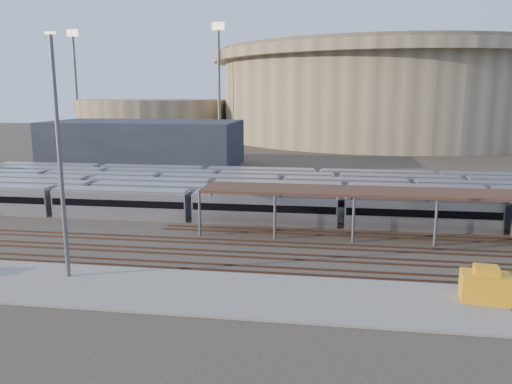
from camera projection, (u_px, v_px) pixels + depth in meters
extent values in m
plane|color=#383026|center=(268.00, 242.00, 54.52)|extent=(420.00, 420.00, 0.00)
cube|color=gray|center=(185.00, 291.00, 40.67)|extent=(50.00, 9.00, 0.20)
cube|color=silver|center=(341.00, 212.00, 60.79)|extent=(112.00, 2.90, 3.60)
cube|color=silver|center=(224.00, 201.00, 67.11)|extent=(112.00, 2.90, 3.60)
cube|color=silver|center=(345.00, 198.00, 68.85)|extent=(112.00, 2.90, 3.60)
cube|color=silver|center=(281.00, 190.00, 74.27)|extent=(112.00, 2.90, 3.60)
cube|color=silver|center=(336.00, 187.00, 77.15)|extent=(112.00, 2.90, 3.60)
cube|color=silver|center=(317.00, 182.00, 81.67)|extent=(112.00, 2.90, 3.60)
cylinder|color=#59595E|center=(200.00, 214.00, 56.47)|extent=(0.30, 0.30, 5.00)
cylinder|color=#59595E|center=(211.00, 204.00, 61.71)|extent=(0.30, 0.30, 5.00)
cylinder|color=#59595E|center=(275.00, 217.00, 55.22)|extent=(0.30, 0.30, 5.00)
cylinder|color=#59595E|center=(280.00, 206.00, 60.46)|extent=(0.30, 0.30, 5.00)
cylinder|color=#59595E|center=(353.00, 220.00, 53.98)|extent=(0.30, 0.30, 5.00)
cylinder|color=#59595E|center=(352.00, 209.00, 59.22)|extent=(0.30, 0.30, 5.00)
cylinder|color=#59595E|center=(436.00, 223.00, 52.73)|extent=(0.30, 0.30, 5.00)
cylinder|color=#59595E|center=(426.00, 211.00, 57.97)|extent=(0.30, 0.30, 5.00)
cylinder|color=#59595E|center=(504.00, 214.00, 56.73)|extent=(0.30, 0.30, 5.00)
cube|color=#362516|center=(473.00, 194.00, 54.22)|extent=(60.00, 6.00, 0.30)
cube|color=#4C3323|center=(266.00, 246.00, 52.81)|extent=(170.00, 0.12, 0.18)
cube|color=#4C3323|center=(268.00, 242.00, 54.26)|extent=(170.00, 0.12, 0.18)
cube|color=#4C3323|center=(261.00, 258.00, 48.93)|extent=(170.00, 0.12, 0.18)
cube|color=#4C3323|center=(263.00, 253.00, 50.38)|extent=(170.00, 0.12, 0.18)
cube|color=#4C3323|center=(255.00, 272.00, 45.04)|extent=(170.00, 0.12, 0.18)
cube|color=#4C3323|center=(257.00, 266.00, 46.50)|extent=(170.00, 0.12, 0.18)
cylinder|color=gray|center=(382.00, 99.00, 184.07)|extent=(116.00, 116.00, 28.00)
cylinder|color=gray|center=(385.00, 56.00, 181.09)|extent=(124.00, 124.00, 3.00)
cylinder|color=brown|center=(385.00, 50.00, 180.66)|extent=(120.00, 120.00, 1.50)
cylinder|color=gray|center=(153.00, 118.00, 188.05)|extent=(56.00, 56.00, 14.00)
cube|color=#1E232D|center=(144.00, 143.00, 112.02)|extent=(42.00, 20.00, 10.00)
cylinder|color=#59595E|center=(219.00, 88.00, 162.17)|extent=(1.00, 1.00, 36.00)
cube|color=#FFF2CC|center=(218.00, 26.00, 158.48)|extent=(4.00, 0.60, 2.40)
cylinder|color=#59595E|center=(76.00, 88.00, 179.86)|extent=(1.00, 1.00, 36.00)
cube|color=#FFF2CC|center=(72.00, 33.00, 176.17)|extent=(4.00, 0.60, 2.40)
cylinder|color=#59595E|center=(292.00, 89.00, 207.80)|extent=(1.00, 1.00, 36.00)
cube|color=#FFF2CC|center=(293.00, 41.00, 204.10)|extent=(4.00, 0.60, 2.40)
cylinder|color=#59595E|center=(60.00, 161.00, 41.76)|extent=(0.36, 0.36, 20.36)
cube|color=#FFF2CC|center=(50.00, 33.00, 39.79)|extent=(0.80, 0.31, 0.20)
cube|color=orange|center=(485.00, 287.00, 38.27)|extent=(3.75, 2.59, 2.20)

